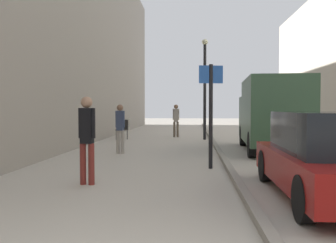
# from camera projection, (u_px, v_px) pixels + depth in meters

# --- Properties ---
(ground_plane) EXTENTS (80.00, 80.00, 0.00)m
(ground_plane) POSITION_uv_depth(u_px,v_px,m) (174.00, 150.00, 13.73)
(ground_plane) COLOR #A8A093
(building_facade_left) EXTENTS (2.33, 40.00, 10.24)m
(building_facade_left) POSITION_uv_depth(u_px,v_px,m) (44.00, 10.00, 13.85)
(building_facade_left) COLOR gray
(building_facade_left) RESTS_ON ground_plane
(kerb_strip) EXTENTS (0.16, 40.00, 0.12)m
(kerb_strip) POSITION_uv_depth(u_px,v_px,m) (217.00, 148.00, 13.62)
(kerb_strip) COLOR gray
(kerb_strip) RESTS_ON ground_plane
(pedestrian_main_foreground) EXTENTS (0.35, 0.23, 1.74)m
(pedestrian_main_foreground) POSITION_uv_depth(u_px,v_px,m) (87.00, 134.00, 7.44)
(pedestrian_main_foreground) COLOR maroon
(pedestrian_main_foreground) RESTS_ON ground_plane
(pedestrian_mid_block) EXTENTS (0.34, 0.22, 1.69)m
(pedestrian_mid_block) POSITION_uv_depth(u_px,v_px,m) (176.00, 118.00, 19.46)
(pedestrian_mid_block) COLOR brown
(pedestrian_mid_block) RESTS_ON ground_plane
(pedestrian_far_crossing) EXTENTS (0.32, 0.21, 1.63)m
(pedestrian_far_crossing) POSITION_uv_depth(u_px,v_px,m) (120.00, 125.00, 12.53)
(pedestrian_far_crossing) COLOR gray
(pedestrian_far_crossing) RESTS_ON ground_plane
(delivery_van) EXTENTS (2.21, 5.45, 2.49)m
(delivery_van) POSITION_uv_depth(u_px,v_px,m) (272.00, 113.00, 13.15)
(delivery_van) COLOR #335138
(delivery_van) RESTS_ON ground_plane
(parked_car) EXTENTS (1.88, 4.22, 1.45)m
(parked_car) POSITION_uv_depth(u_px,v_px,m) (331.00, 156.00, 6.32)
(parked_car) COLOR maroon
(parked_car) RESTS_ON ground_plane
(street_sign_post) EXTENTS (0.60, 0.12, 2.60)m
(street_sign_post) POSITION_uv_depth(u_px,v_px,m) (211.00, 107.00, 9.41)
(street_sign_post) COLOR black
(street_sign_post) RESTS_ON ground_plane
(lamp_post) EXTENTS (0.28, 0.28, 4.76)m
(lamp_post) POSITION_uv_depth(u_px,v_px,m) (205.00, 82.00, 17.88)
(lamp_post) COLOR black
(lamp_post) RESTS_ON ground_plane
(cafe_chair_near_window) EXTENTS (0.53, 0.53, 0.94)m
(cafe_chair_near_window) POSITION_uv_depth(u_px,v_px,m) (125.00, 126.00, 19.60)
(cafe_chair_near_window) COLOR #B7B2A8
(cafe_chair_near_window) RESTS_ON ground_plane
(cafe_chair_by_doorway) EXTENTS (0.59, 0.59, 0.94)m
(cafe_chair_by_doorway) POSITION_uv_depth(u_px,v_px,m) (123.00, 128.00, 18.07)
(cafe_chair_by_doorway) COLOR black
(cafe_chair_by_doorway) RESTS_ON ground_plane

